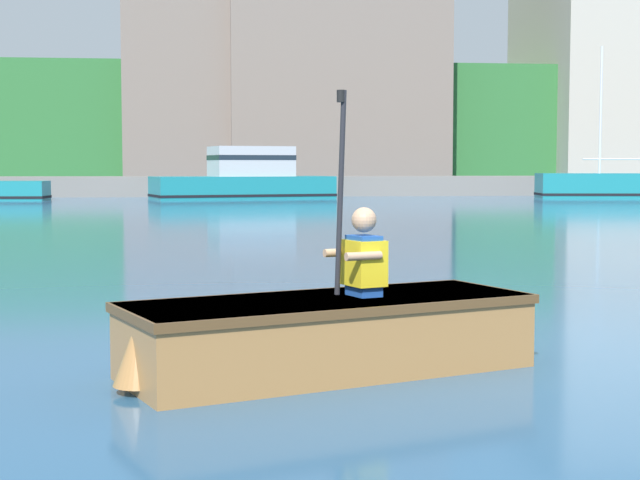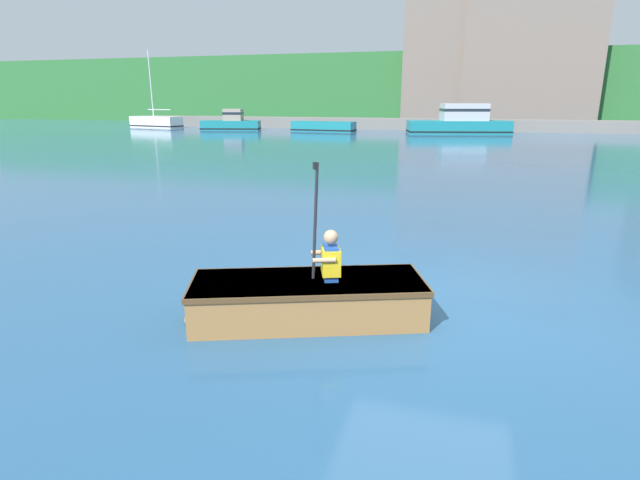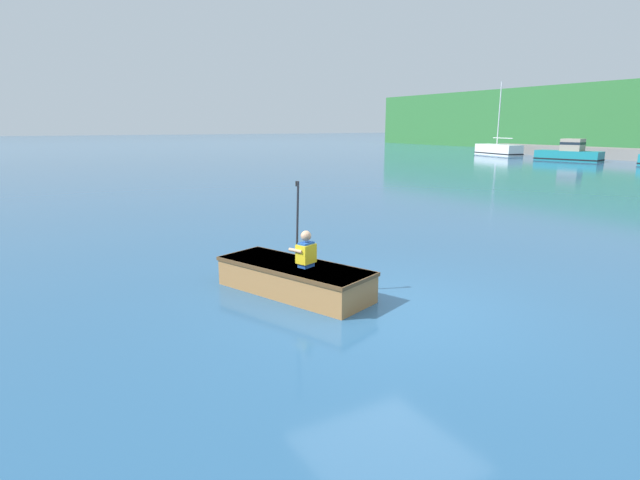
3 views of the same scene
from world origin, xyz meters
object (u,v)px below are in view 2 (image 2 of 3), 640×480
at_px(rowboat_foreground, 304,297).
at_px(moored_boat_dock_east_inner, 323,127).
at_px(moored_boat_dock_center_far, 156,122).
at_px(person_paddler, 330,257).
at_px(moored_boat_dock_west_inner, 231,123).
at_px(moored_boat_dock_west_end, 460,122).

bearing_deg(rowboat_foreground, moored_boat_dock_east_inner, 105.88).
height_order(moored_boat_dock_center_far, moored_boat_dock_east_inner, moored_boat_dock_center_far).
distance_m(rowboat_foreground, person_paddler, 0.58).
bearing_deg(moored_boat_dock_east_inner, moored_boat_dock_west_inner, -176.50).
relative_size(moored_boat_dock_east_inner, person_paddler, 3.77).
bearing_deg(moored_boat_dock_center_far, moored_boat_dock_west_inner, -9.73).
xyz_separation_m(moored_boat_dock_west_inner, rowboat_foreground, (17.51, -33.49, -0.30)).
relative_size(moored_boat_dock_west_end, rowboat_foreground, 2.73).
distance_m(moored_boat_dock_west_inner, person_paddler, 37.83).
xyz_separation_m(moored_boat_dock_west_end, rowboat_foreground, (-0.83, -34.78, -0.54)).
bearing_deg(rowboat_foreground, person_paddler, 20.93).
bearing_deg(rowboat_foreground, moored_boat_dock_west_end, 88.63).
distance_m(moored_boat_dock_east_inner, person_paddler, 35.29).
bearing_deg(moored_boat_dock_east_inner, moored_boat_dock_center_far, 176.70).
xyz_separation_m(moored_boat_dock_west_inner, moored_boat_dock_center_far, (-8.20, 1.41, -0.10)).
bearing_deg(moored_boat_dock_center_far, moored_boat_dock_east_inner, -3.30).
bearing_deg(moored_boat_dock_center_far, moored_boat_dock_west_end, -0.25).
xyz_separation_m(moored_boat_dock_west_inner, person_paddler, (17.79, -33.38, 0.20)).
xyz_separation_m(moored_boat_dock_east_inner, rowboat_foreground, (9.67, -33.97, -0.08)).
xyz_separation_m(moored_boat_dock_center_far, rowboat_foreground, (25.71, -34.89, -0.20)).
height_order(moored_boat_dock_west_end, person_paddler, moored_boat_dock_west_end).
distance_m(moored_boat_dock_center_far, person_paddler, 43.42).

